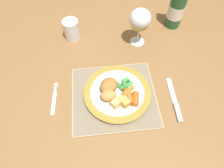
# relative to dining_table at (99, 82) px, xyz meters

# --- Properties ---
(ground_plane) EXTENTS (6.00, 6.00, 0.00)m
(ground_plane) POSITION_rel_dining_table_xyz_m (0.00, 0.00, -0.67)
(ground_plane) COLOR #383333
(dining_table) EXTENTS (1.56, 1.09, 0.74)m
(dining_table) POSITION_rel_dining_table_xyz_m (0.00, 0.00, 0.00)
(dining_table) COLOR olive
(dining_table) RESTS_ON ground
(placemat) EXTENTS (0.30, 0.28, 0.01)m
(placemat) POSITION_rel_dining_table_xyz_m (0.05, -0.12, 0.07)
(placemat) COLOR tan
(placemat) RESTS_ON dining_table
(dinner_plate) EXTENTS (0.24, 0.24, 0.02)m
(dinner_plate) POSITION_rel_dining_table_xyz_m (0.06, -0.11, 0.09)
(dinner_plate) COLOR silver
(dinner_plate) RESTS_ON placemat
(breaded_croquettes) EXTENTS (0.09, 0.11, 0.04)m
(breaded_croquettes) POSITION_rel_dining_table_xyz_m (0.03, -0.11, 0.11)
(breaded_croquettes) COLOR tan
(breaded_croquettes) RESTS_ON dinner_plate
(green_beans_pile) EXTENTS (0.07, 0.05, 0.02)m
(green_beans_pile) POSITION_rel_dining_table_xyz_m (0.09, -0.09, 0.10)
(green_beans_pile) COLOR green
(green_beans_pile) RESTS_ON dinner_plate
(glazed_carrots) EXTENTS (0.07, 0.09, 0.02)m
(glazed_carrots) POSITION_rel_dining_table_xyz_m (0.10, -0.14, 0.11)
(glazed_carrots) COLOR #CC5119
(glazed_carrots) RESTS_ON dinner_plate
(fork) EXTENTS (0.02, 0.14, 0.01)m
(fork) POSITION_rel_dining_table_xyz_m (-0.17, -0.11, 0.07)
(fork) COLOR silver
(fork) RESTS_ON dining_table
(table_knife) EXTENTS (0.02, 0.18, 0.01)m
(table_knife) POSITION_rel_dining_table_xyz_m (0.26, -0.17, 0.07)
(table_knife) COLOR silver
(table_knife) RESTS_ON dining_table
(wine_glass) EXTENTS (0.09, 0.09, 0.16)m
(wine_glass) POSITION_rel_dining_table_xyz_m (0.18, 0.15, 0.19)
(wine_glass) COLOR silver
(wine_glass) RESTS_ON dining_table
(bottle) EXTENTS (0.07, 0.07, 0.27)m
(bottle) POSITION_rel_dining_table_xyz_m (0.36, 0.24, 0.17)
(bottle) COLOR #23562D
(bottle) RESTS_ON dining_table
(roast_potatoes) EXTENTS (0.07, 0.05, 0.03)m
(roast_potatoes) POSITION_rel_dining_table_xyz_m (0.06, -0.16, 0.11)
(roast_potatoes) COLOR gold
(roast_potatoes) RESTS_ON dinner_plate
(drinking_cup) EXTENTS (0.07, 0.07, 0.09)m
(drinking_cup) POSITION_rel_dining_table_xyz_m (-0.10, 0.21, 0.12)
(drinking_cup) COLOR white
(drinking_cup) RESTS_ON dining_table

